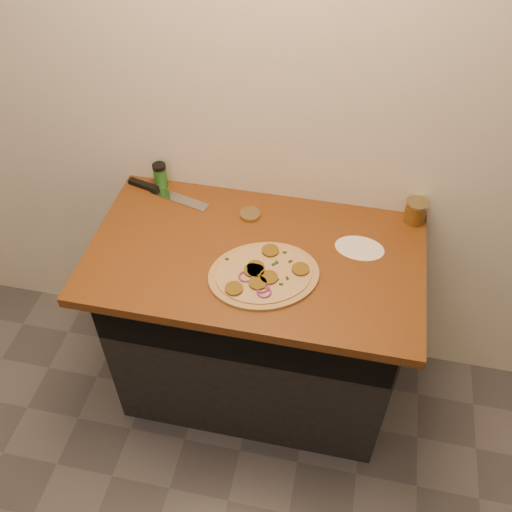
% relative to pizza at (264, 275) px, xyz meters
% --- Properties ---
extents(cabinet, '(1.10, 0.60, 0.86)m').
position_rel_pizza_xyz_m(cabinet, '(-0.05, 0.14, -0.48)').
color(cabinet, black).
rests_on(cabinet, ground).
extents(countertop, '(1.20, 0.70, 0.04)m').
position_rel_pizza_xyz_m(countertop, '(-0.05, 0.11, -0.03)').
color(countertop, brown).
rests_on(countertop, cabinet).
extents(pizza, '(0.49, 0.49, 0.03)m').
position_rel_pizza_xyz_m(pizza, '(0.00, 0.00, 0.00)').
color(pizza, tan).
rests_on(pizza, countertop).
extents(chefs_knife, '(0.36, 0.13, 0.02)m').
position_rel_pizza_xyz_m(chefs_knife, '(-0.49, 0.36, -0.00)').
color(chefs_knife, '#B7BAC1').
rests_on(chefs_knife, countertop).
extents(mason_jar_lid, '(0.08, 0.08, 0.02)m').
position_rel_pizza_xyz_m(mason_jar_lid, '(-0.11, 0.29, -0.00)').
color(mason_jar_lid, tan).
rests_on(mason_jar_lid, countertop).
extents(salsa_jar, '(0.08, 0.08, 0.09)m').
position_rel_pizza_xyz_m(salsa_jar, '(0.50, 0.40, 0.04)').
color(salsa_jar, maroon).
rests_on(salsa_jar, countertop).
extents(spice_shaker, '(0.05, 0.05, 0.11)m').
position_rel_pizza_xyz_m(spice_shaker, '(-0.50, 0.40, 0.04)').
color(spice_shaker, '#226620').
rests_on(spice_shaker, countertop).
extents(flour_spill, '(0.19, 0.19, 0.00)m').
position_rel_pizza_xyz_m(flour_spill, '(0.31, 0.20, -0.01)').
color(flour_spill, white).
rests_on(flour_spill, countertop).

